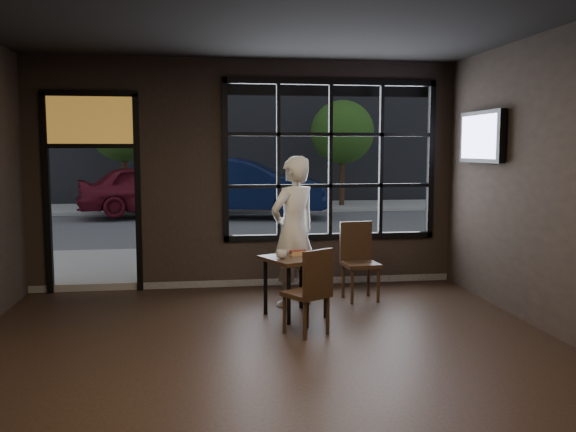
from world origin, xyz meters
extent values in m
cube|color=black|center=(0.00, 0.00, -0.01)|extent=(6.00, 7.00, 0.02)
cube|color=black|center=(1.20, 3.50, 1.80)|extent=(3.06, 0.12, 2.28)
cube|color=orange|center=(-2.10, 3.50, 2.35)|extent=(1.20, 0.06, 0.70)
cube|color=#545456|center=(0.00, 24.00, -0.02)|extent=(60.00, 41.00, 0.04)
cube|color=#5B5956|center=(0.00, 23.00, 7.50)|extent=(28.00, 12.00, 15.00)
cube|color=#301F12|center=(0.44, 1.86, 0.36)|extent=(0.87, 0.87, 0.71)
cube|color=#301F12|center=(0.44, 1.15, 0.46)|extent=(0.55, 0.55, 0.93)
cube|color=#301F12|center=(1.40, 2.49, 0.50)|extent=(0.48, 0.48, 1.01)
imported|color=silver|center=(0.49, 2.37, 0.94)|extent=(0.82, 0.75, 1.87)
imported|color=silver|center=(0.26, 1.78, 0.75)|extent=(0.15, 0.15, 0.10)
cube|color=black|center=(2.93, 2.35, 2.11)|extent=(0.13, 1.12, 0.66)
imported|color=black|center=(0.52, 12.20, 0.90)|extent=(5.08, 2.54, 1.60)
imported|color=maroon|center=(-2.01, 12.81, 0.82)|extent=(4.46, 2.52, 1.43)
cylinder|color=#332114|center=(-3.02, 14.80, 1.02)|extent=(0.18, 0.18, 2.03)
sphere|color=#2A5018|center=(-3.02, 14.80, 2.67)|extent=(2.22, 2.22, 2.22)
cylinder|color=#332114|center=(4.02, 14.72, 0.96)|extent=(0.17, 0.17, 1.91)
sphere|color=#215C17|center=(4.02, 14.72, 2.52)|extent=(2.09, 2.09, 2.09)
camera|label=1|loc=(-0.65, -5.07, 1.96)|focal=38.00mm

